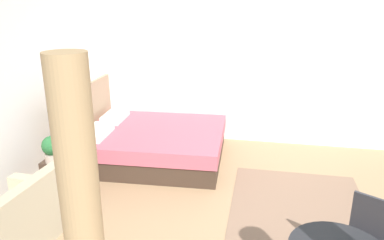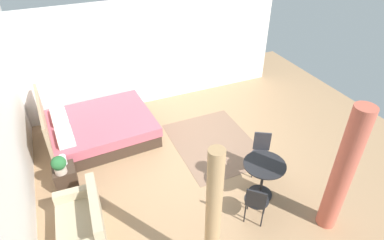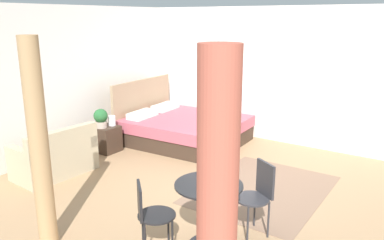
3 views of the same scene
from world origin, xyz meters
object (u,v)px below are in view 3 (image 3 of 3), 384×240
nightstand (107,139)px  balcony_table (208,203)px  potted_plant (101,118)px  cafe_chair_near_window (258,191)px  cafe_chair_near_couch (149,211)px  vase (112,121)px  bed (183,128)px  couch (56,158)px

nightstand → balcony_table: balcony_table is taller
potted_plant → cafe_chair_near_window: size_ratio=0.41×
potted_plant → cafe_chair_near_couch: size_ratio=0.44×
balcony_table → cafe_chair_near_couch: (-0.47, 0.45, -0.03)m
vase → cafe_chair_near_window: (-1.17, -3.57, -0.05)m
balcony_table → vase: bearing=61.9°
nightstand → vase: vase is taller
potted_plant → cafe_chair_near_window: 3.75m
bed → couch: (-2.57, 0.69, -0.00)m
couch → vase: 1.42m
cafe_chair_near_window → potted_plant: bearing=75.3°
couch → vase: couch is taller
potted_plant → couch: bearing=-171.2°
vase → cafe_chair_near_couch: 3.55m
bed → couch: size_ratio=1.84×
couch → cafe_chair_near_window: 3.46m
potted_plant → bed: bearing=-31.8°
cafe_chair_near_window → vase: bearing=71.9°
couch → bed: bearing=-15.1°
couch → cafe_chair_near_window: (0.22, -3.45, 0.25)m
bed → cafe_chair_near_window: 3.63m
cafe_chair_near_couch → vase: bearing=51.7°
nightstand → cafe_chair_near_window: bearing=-106.3°
couch → cafe_chair_near_couch: bearing=-106.9°
vase → balcony_table: bearing=-118.1°
balcony_table → cafe_chair_near_window: (0.56, -0.33, 0.01)m
potted_plant → cafe_chair_near_window: cafe_chair_near_window is taller
vase → cafe_chair_near_couch: size_ratio=0.23×
nightstand → potted_plant: potted_plant is taller
bed → cafe_chair_near_couch: 3.92m
nightstand → cafe_chair_near_couch: cafe_chair_near_couch is taller
potted_plant → cafe_chair_near_couch: potted_plant is taller
couch → cafe_chair_near_couch: 2.79m
vase → cafe_chair_near_window: 3.75m
bed → potted_plant: (-1.41, 0.87, 0.40)m
couch → cafe_chair_near_couch: cafe_chair_near_couch is taller
bed → vase: 1.47m
bed → cafe_chair_near_couch: bed is taller
nightstand → balcony_table: bearing=-116.3°
vase → cafe_chair_near_couch: cafe_chair_near_couch is taller
potted_plant → vase: bearing=-15.5°
potted_plant → balcony_table: bearing=-114.6°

